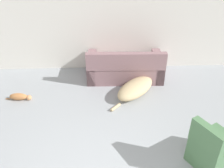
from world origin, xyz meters
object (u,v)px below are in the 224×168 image
Objects in this scene: couch at (125,68)px; dog at (137,87)px; side_chair at (213,149)px; cat at (20,97)px.

couch reaches higher than dog.
side_chair reaches higher than dog.
couch is 2.49m from cat.
dog is at bearing 108.63° from couch.
cat is 0.67× the size of side_chair.
couch is 1.46× the size of dog.
dog is at bearing -4.59° from side_chair.
side_chair is at bearing -23.69° from cat.
side_chair is (1.13, -2.68, 0.02)m from couch.
couch is 0.74m from dog.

